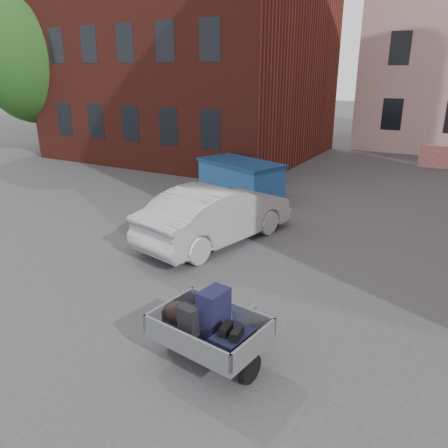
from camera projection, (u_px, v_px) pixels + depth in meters
The scene contains 7 objects.
ground at pixel (220, 294), 8.54m from camera, with size 120.00×120.00×0.00m, color #38383A.
building_brick at pixel (192, 8), 21.07m from camera, with size 12.00×10.00×14.00m, color #591E16.
far_building at pixel (139, 73), 34.56m from camera, with size 6.00×6.00×8.00m, color maroon.
tree at pixel (30, 49), 21.63m from camera, with size 5.28×5.28×8.30m.
trailer at pixel (209, 327), 6.37m from camera, with size 1.74×1.90×1.20m.
dumpster at pixel (240, 179), 15.03m from camera, with size 3.30×2.47×1.24m.
silver_car at pixel (217, 214), 11.00m from camera, with size 1.54×4.43×1.46m, color #9D9FA4.
Camera 1 is at (3.80, -6.58, 4.14)m, focal length 35.00 mm.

